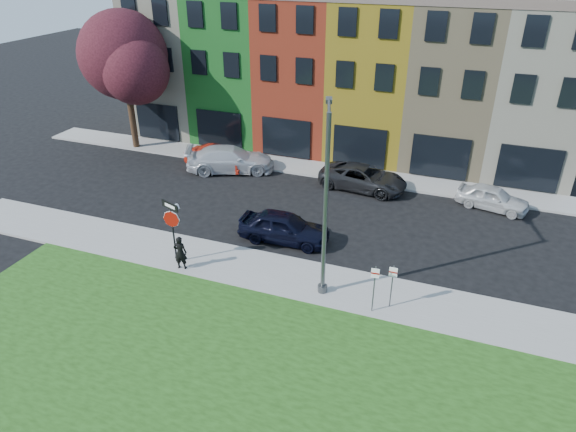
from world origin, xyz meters
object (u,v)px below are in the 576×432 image
at_px(sedan_near, 284,227).
at_px(street_lamp, 325,207).
at_px(man, 180,253).
at_px(stop_sign, 172,220).

height_order(sedan_near, street_lamp, street_lamp).
relative_size(man, street_lamp, 0.21).
distance_m(stop_sign, street_lamp, 7.11).
height_order(man, street_lamp, street_lamp).
xyz_separation_m(sedan_near, street_lamp, (2.99, -3.31, 3.24)).
bearing_deg(sedan_near, man, 137.99).
bearing_deg(stop_sign, sedan_near, 62.86).
relative_size(stop_sign, man, 1.87).
bearing_deg(street_lamp, sedan_near, 115.50).
distance_m(stop_sign, man, 1.50).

